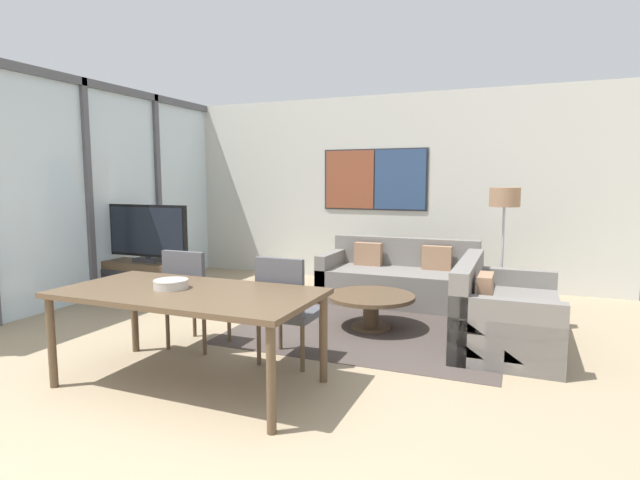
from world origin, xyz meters
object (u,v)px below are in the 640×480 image
Objects in this scene: sofa_main at (399,280)px; dining_chair_centre at (286,305)px; coffee_table at (371,303)px; tv_console at (149,280)px; dining_table at (188,299)px; dining_chair_left at (193,294)px; sofa_side at (499,316)px; fruit_bowl at (171,283)px; floor_lamp at (504,207)px; television at (147,233)px.

sofa_main is 2.09× the size of dining_chair_centre.
tv_console is at bearing 175.67° from coffee_table.
dining_table is 0.87m from dining_chair_left.
tv_console is 3.12m from coffee_table.
sofa_side is at bearing 41.89° from dining_table.
sofa_side is (1.26, -1.29, -0.00)m from sofa_main.
fruit_bowl reaches higher than sofa_main.
tv_console is 3.12m from dining_chair_centre.
dining_table is 0.84m from dining_chair_centre.
coffee_table is at bearing 65.89° from dining_table.
fruit_bowl is (0.32, -0.69, 0.26)m from dining_chair_left.
coffee_table is 2.21m from fruit_bowl.
tv_console is at bearing 151.69° from dining_chair_centre.
floor_lamp is at bearing 57.23° from dining_chair_centre.
television is 0.65× the size of sofa_main.
television is 1.37× the size of dining_chair_centre.
floor_lamp reaches higher than sofa_main.
tv_console is 1.49× the size of coffee_table.
tv_console is 1.48× the size of dining_chair_centre.
floor_lamp is at bearing 1.63° from sofa_side.
fruit_bowl reaches higher than tv_console.
dining_chair_centre reaches higher than fruit_bowl.
dining_table is 3.81m from floor_lamp.
sofa_main is 2.83m from dining_chair_left.
fruit_bowl reaches higher than coffee_table.
floor_lamp is (2.56, 2.45, 0.73)m from dining_chair_left.
television is 1.38× the size of coffee_table.
dining_table is 0.19m from fruit_bowl.
dining_chair_left is 0.96m from dining_chair_centre.
dining_table is (-2.11, -1.89, 0.40)m from sofa_side.
dining_chair_centre is at bearing -98.45° from sofa_main.
floor_lamp is at bearing 13.02° from television.
dining_chair_left is 3.61m from floor_lamp.
sofa_side is 2.86m from dining_table.
sofa_side reaches higher than tv_console.
television is 1.37× the size of dining_chair_left.
dining_chair_centre reaches higher than coffee_table.
tv_console reaches higher than coffee_table.
television reaches higher than dining_table.
television is at bearing 136.42° from dining_table.
coffee_table is at bearing -4.33° from tv_console.
tv_console is 1.48× the size of dining_chair_left.
dining_table is at bearing -43.58° from television.
tv_console is 4.56m from floor_lamp.
dining_chair_left and dining_chair_centre have the same top height.
dining_table is (2.26, -2.15, 0.43)m from tv_console.
fruit_bowl is (-1.01, -3.18, 0.50)m from sofa_main.
sofa_side is at bearing -3.30° from tv_console.
tv_console is at bearing -90.00° from television.
floor_lamp is at bearing 43.74° from dining_chair_left.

